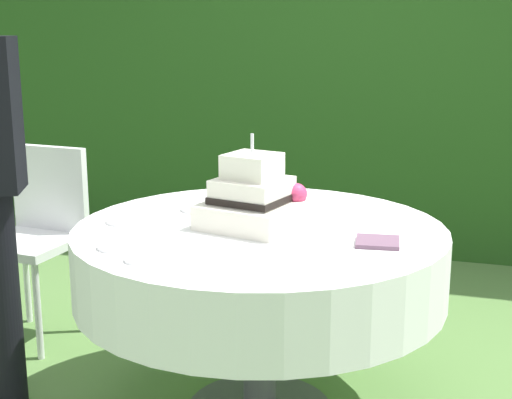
% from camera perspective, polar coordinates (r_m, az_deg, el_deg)
% --- Properties ---
extents(foliage_hedge, '(5.36, 0.59, 2.85)m').
position_cam_1_polar(foliage_hedge, '(4.88, 8.73, 13.17)').
color(foliage_hedge, '#234C19').
rests_on(foliage_hedge, ground_plane).
extents(cake_table, '(1.34, 1.34, 0.73)m').
position_cam_1_polar(cake_table, '(2.65, 0.30, -4.85)').
color(cake_table, '#4C4C51').
rests_on(cake_table, ground_plane).
extents(wedding_cake, '(0.38, 0.38, 0.34)m').
position_cam_1_polar(wedding_cake, '(2.60, -0.21, -0.00)').
color(wedding_cake, silver).
rests_on(wedding_cake, cake_table).
extents(serving_plate_near, '(0.10, 0.10, 0.01)m').
position_cam_1_polar(serving_plate_near, '(2.27, -8.99, -4.60)').
color(serving_plate_near, white).
rests_on(serving_plate_near, cake_table).
extents(serving_plate_far, '(0.14, 0.14, 0.01)m').
position_cam_1_polar(serving_plate_far, '(2.86, -4.45, -0.72)').
color(serving_plate_far, white).
rests_on(serving_plate_far, cake_table).
extents(serving_plate_left, '(0.12, 0.12, 0.01)m').
position_cam_1_polar(serving_plate_left, '(2.41, -10.85, -3.62)').
color(serving_plate_left, white).
rests_on(serving_plate_left, cake_table).
extents(serving_plate_right, '(0.15, 0.15, 0.01)m').
position_cam_1_polar(serving_plate_right, '(2.72, -10.09, -1.62)').
color(serving_plate_right, white).
rests_on(serving_plate_right, cake_table).
extents(napkin_stack, '(0.16, 0.16, 0.01)m').
position_cam_1_polar(napkin_stack, '(2.44, 9.47, -3.28)').
color(napkin_stack, '#6B4C60').
rests_on(napkin_stack, cake_table).
extents(garden_chair, '(0.43, 0.43, 0.89)m').
position_cam_1_polar(garden_chair, '(3.53, -16.63, -1.84)').
color(garden_chair, white).
rests_on(garden_chair, ground_plane).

